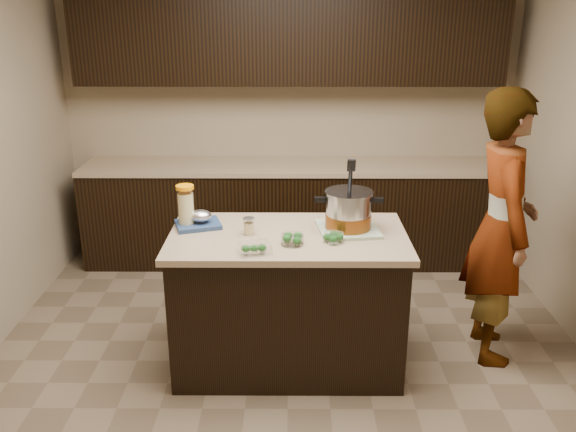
% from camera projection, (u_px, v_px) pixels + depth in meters
% --- Properties ---
extents(ground_plane, '(4.00, 4.00, 0.00)m').
position_uv_depth(ground_plane, '(288.00, 361.00, 4.03)').
color(ground_plane, brown).
rests_on(ground_plane, ground).
extents(room_shell, '(4.04, 4.04, 2.72)m').
position_uv_depth(room_shell, '(288.00, 101.00, 3.46)').
color(room_shell, tan).
rests_on(room_shell, ground).
extents(back_cabinets, '(3.60, 0.63, 2.33)m').
position_uv_depth(back_cabinets, '(289.00, 158.00, 5.35)').
color(back_cabinets, black).
rests_on(back_cabinets, ground).
extents(island, '(1.46, 0.81, 0.90)m').
position_uv_depth(island, '(288.00, 300.00, 3.88)').
color(island, black).
rests_on(island, ground).
extents(dish_towel, '(0.40, 0.40, 0.02)m').
position_uv_depth(dish_towel, '(348.00, 229.00, 3.79)').
color(dish_towel, '#6B9262').
rests_on(dish_towel, island).
extents(stock_pot, '(0.42, 0.31, 0.43)m').
position_uv_depth(stock_pot, '(348.00, 212.00, 3.75)').
color(stock_pot, '#B7B7BC').
rests_on(stock_pot, dish_towel).
extents(lemonade_pitcher, '(0.15, 0.15, 0.27)m').
position_uv_depth(lemonade_pitcher, '(186.00, 208.00, 3.81)').
color(lemonade_pitcher, '#D2C280').
rests_on(lemonade_pitcher, island).
extents(mason_jar, '(0.08, 0.08, 0.11)m').
position_uv_depth(mason_jar, '(249.00, 227.00, 3.71)').
color(mason_jar, '#D2C280').
rests_on(mason_jar, island).
extents(broccoli_tub_left, '(0.17, 0.17, 0.06)m').
position_uv_depth(broccoli_tub_left, '(292.00, 240.00, 3.57)').
color(broccoli_tub_left, silver).
rests_on(broccoli_tub_left, island).
extents(broccoli_tub_right, '(0.16, 0.16, 0.06)m').
position_uv_depth(broccoli_tub_right, '(333.00, 238.00, 3.60)').
color(broccoli_tub_right, silver).
rests_on(broccoli_tub_right, island).
extents(broccoli_tub_rect, '(0.20, 0.17, 0.06)m').
position_uv_depth(broccoli_tub_rect, '(255.00, 249.00, 3.44)').
color(broccoli_tub_rect, silver).
rests_on(broccoli_tub_rect, island).
extents(blue_tray, '(0.33, 0.29, 0.10)m').
position_uv_depth(blue_tray, '(199.00, 221.00, 3.85)').
color(blue_tray, navy).
rests_on(blue_tray, island).
extents(person, '(0.46, 0.67, 1.78)m').
position_uv_depth(person, '(501.00, 228.00, 3.87)').
color(person, gray).
rests_on(person, ground).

